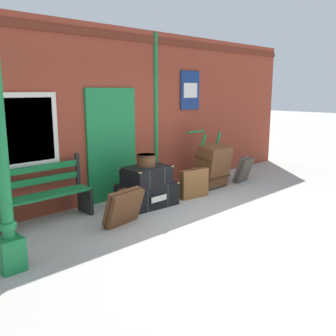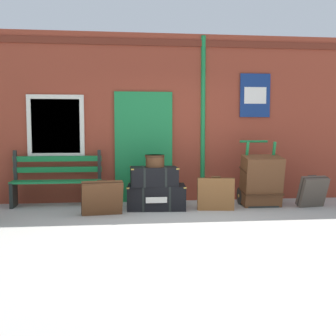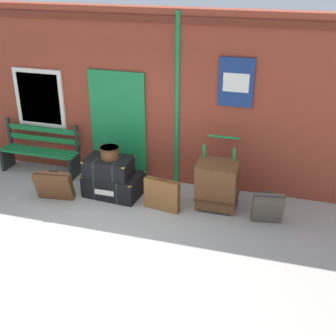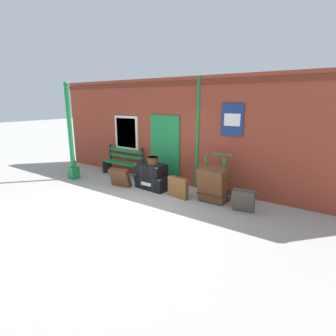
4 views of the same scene
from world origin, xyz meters
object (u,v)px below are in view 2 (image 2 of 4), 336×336
object	(u,v)px
platform_bench	(57,181)
suitcase_brown	(216,194)
steamer_trunk_base	(156,197)
suitcase_charcoal	(313,192)
suitcase_slate	(102,198)
large_brown_trunk	(261,181)
porters_trolley	(258,190)
round_hatbox	(155,160)
steamer_trunk_middle	(154,176)

from	to	relation	value
platform_bench	suitcase_brown	bearing A→B (deg)	-15.29
suitcase_brown	steamer_trunk_base	bearing A→B (deg)	165.84
platform_bench	suitcase_brown	size ratio (longest dim) A/B	2.49
suitcase_charcoal	suitcase_slate	bearing A→B (deg)	-175.49
large_brown_trunk	suitcase_slate	distance (m)	2.88
suitcase_charcoal	suitcase_slate	size ratio (longest dim) A/B	0.83
suitcase_charcoal	porters_trolley	bearing A→B (deg)	157.09
steamer_trunk_base	round_hatbox	world-z (taller)	round_hatbox
suitcase_brown	suitcase_charcoal	world-z (taller)	suitcase_brown
round_hatbox	suitcase_brown	size ratio (longest dim) A/B	0.53
steamer_trunk_middle	large_brown_trunk	distance (m)	1.95
suitcase_brown	suitcase_slate	xyz separation A→B (m)	(-1.93, -0.23, 0.01)
porters_trolley	suitcase_brown	size ratio (longest dim) A/B	1.84
platform_bench	steamer_trunk_base	size ratio (longest dim) A/B	1.51
porters_trolley	suitcase_slate	world-z (taller)	porters_trolley
steamer_trunk_base	large_brown_trunk	xyz separation A→B (m)	(1.90, -0.00, 0.26)
round_hatbox	suitcase_slate	xyz separation A→B (m)	(-0.90, -0.47, -0.57)
round_hatbox	porters_trolley	distance (m)	2.03
large_brown_trunk	suitcase_charcoal	size ratio (longest dim) A/B	1.63
platform_bench	large_brown_trunk	distance (m)	3.71
steamer_trunk_middle	round_hatbox	bearing A→B (deg)	54.37
round_hatbox	platform_bench	bearing A→B (deg)	163.17
platform_bench	suitcase_slate	world-z (taller)	platform_bench
round_hatbox	porters_trolley	xyz separation A→B (m)	(1.93, 0.20, -0.59)
platform_bench	suitcase_brown	world-z (taller)	platform_bench
steamer_trunk_middle	suitcase_charcoal	bearing A→B (deg)	-2.89
suitcase_brown	porters_trolley	bearing A→B (deg)	25.70
suitcase_slate	suitcase_charcoal	bearing A→B (deg)	4.51
steamer_trunk_base	steamer_trunk_middle	distance (m)	0.38
steamer_trunk_middle	steamer_trunk_base	bearing A→B (deg)	47.64
steamer_trunk_base	steamer_trunk_middle	xyz separation A→B (m)	(-0.05, -0.05, 0.37)
steamer_trunk_base	large_brown_trunk	world-z (taller)	large_brown_trunk
large_brown_trunk	suitcase_slate	world-z (taller)	large_brown_trunk
steamer_trunk_middle	porters_trolley	size ratio (longest dim) A/B	0.69
suitcase_slate	large_brown_trunk	bearing A→B (deg)	9.79
platform_bench	porters_trolley	size ratio (longest dim) A/B	1.35
steamer_trunk_base	suitcase_slate	xyz separation A→B (m)	(-0.93, -0.49, 0.07)
steamer_trunk_middle	round_hatbox	distance (m)	0.28
platform_bench	round_hatbox	world-z (taller)	platform_bench
steamer_trunk_middle	suitcase_slate	world-z (taller)	steamer_trunk_middle
steamer_trunk_base	round_hatbox	xyz separation A→B (m)	(-0.03, -0.02, 0.65)
platform_bench	porters_trolley	xyz separation A→B (m)	(3.67, -0.33, -0.17)
porters_trolley	suitcase_brown	world-z (taller)	porters_trolley
steamer_trunk_middle	suitcase_slate	bearing A→B (deg)	-153.60
round_hatbox	porters_trolley	bearing A→B (deg)	5.92
steamer_trunk_middle	suitcase_brown	size ratio (longest dim) A/B	1.27
suitcase_brown	suitcase_charcoal	bearing A→B (deg)	1.88
round_hatbox	large_brown_trunk	bearing A→B (deg)	0.66
porters_trolley	suitcase_slate	size ratio (longest dim) A/B	1.71
platform_bench	suitcase_brown	xyz separation A→B (m)	(2.78, -0.76, -0.17)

